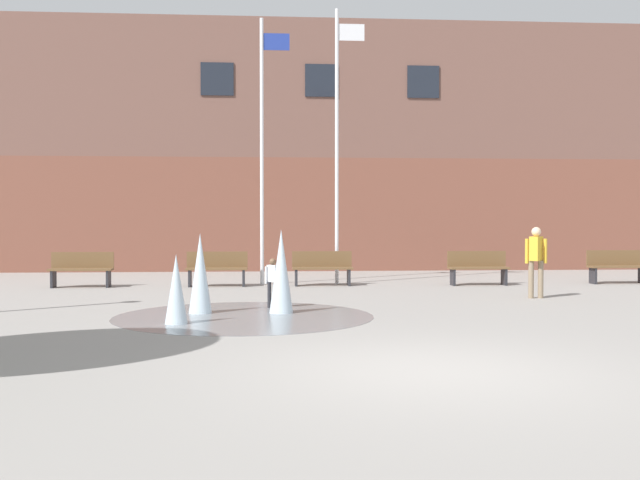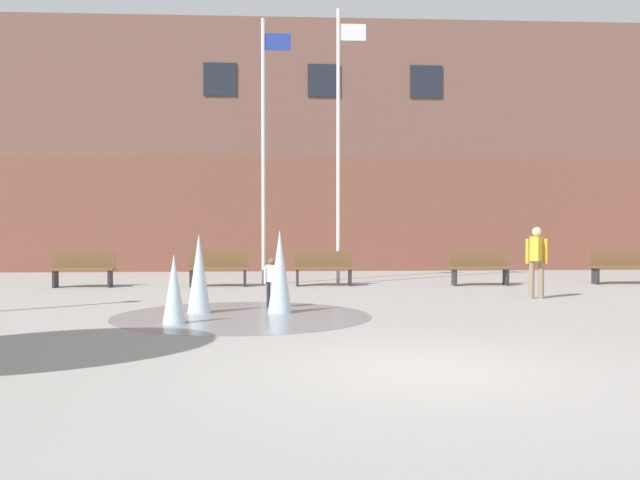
# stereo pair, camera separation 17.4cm
# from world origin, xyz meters

# --- Properties ---
(ground_plane) EXTENTS (100.00, 100.00, 0.00)m
(ground_plane) POSITION_xyz_m (0.00, 0.00, 0.00)
(ground_plane) COLOR gray
(library_building) EXTENTS (36.00, 6.05, 8.60)m
(library_building) POSITION_xyz_m (0.00, 19.88, 4.30)
(library_building) COLOR brown
(library_building) RESTS_ON ground
(splash_fountain) EXTENTS (4.70, 4.70, 1.57)m
(splash_fountain) POSITION_xyz_m (-2.52, 5.19, 0.59)
(splash_fountain) COLOR gray
(splash_fountain) RESTS_ON ground
(park_bench_far_left) EXTENTS (1.60, 0.44, 0.91)m
(park_bench_far_left) POSITION_xyz_m (-6.67, 11.26, 0.48)
(park_bench_far_left) COLOR #28282D
(park_bench_far_left) RESTS_ON ground
(park_bench_under_left_flagpole) EXTENTS (1.60, 0.44, 0.91)m
(park_bench_under_left_flagpole) POSITION_xyz_m (-3.18, 11.28, 0.48)
(park_bench_under_left_flagpole) COLOR #28282D
(park_bench_under_left_flagpole) RESTS_ON ground
(park_bench_center) EXTENTS (1.60, 0.44, 0.91)m
(park_bench_center) POSITION_xyz_m (-0.39, 11.30, 0.48)
(park_bench_center) COLOR #28282D
(park_bench_center) RESTS_ON ground
(park_bench_near_trashcan) EXTENTS (1.60, 0.44, 0.91)m
(park_bench_near_trashcan) POSITION_xyz_m (3.78, 11.13, 0.48)
(park_bench_near_trashcan) COLOR #28282D
(park_bench_near_trashcan) RESTS_ON ground
(park_bench_far_right) EXTENTS (1.60, 0.44, 0.91)m
(park_bench_far_right) POSITION_xyz_m (7.74, 11.36, 0.48)
(park_bench_far_right) COLOR #28282D
(park_bench_far_right) RESTS_ON ground
(child_with_pink_shirt) EXTENTS (0.31, 0.23, 0.99)m
(child_with_pink_shirt) POSITION_xyz_m (-1.76, 6.31, 0.58)
(child_with_pink_shirt) COLOR #28282D
(child_with_pink_shirt) RESTS_ON ground
(adult_watching) EXTENTS (0.50, 0.39, 1.59)m
(adult_watching) POSITION_xyz_m (4.12, 7.74, 0.93)
(adult_watching) COLOR #89755B
(adult_watching) RESTS_ON ground
(flagpole_left) EXTENTS (0.80, 0.10, 7.17)m
(flagpole_left) POSITION_xyz_m (-1.96, 11.79, 3.83)
(flagpole_left) COLOR silver
(flagpole_left) RESTS_ON ground
(flagpole_right) EXTENTS (0.80, 0.10, 7.46)m
(flagpole_right) POSITION_xyz_m (0.07, 11.79, 3.97)
(flagpole_right) COLOR silver
(flagpole_right) RESTS_ON ground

